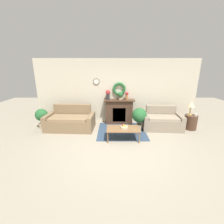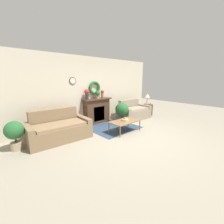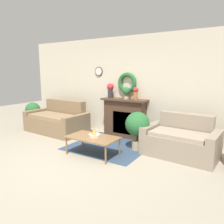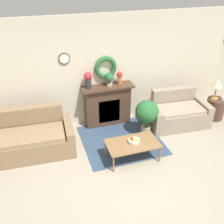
{
  "view_description": "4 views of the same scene",
  "coord_description": "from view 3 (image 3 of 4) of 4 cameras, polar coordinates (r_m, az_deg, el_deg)",
  "views": [
    {
      "loc": [
        -0.2,
        -3.83,
        2.35
      ],
      "look_at": [
        -0.18,
        1.26,
        0.82
      ],
      "focal_mm": 24.0,
      "sensor_mm": 36.0,
      "label": 1
    },
    {
      "loc": [
        -3.57,
        -2.66,
        1.88
      ],
      "look_at": [
        0.0,
        1.28,
        0.66
      ],
      "focal_mm": 24.0,
      "sensor_mm": 36.0,
      "label": 2
    },
    {
      "loc": [
        2.87,
        -2.79,
        1.75
      ],
      "look_at": [
        0.29,
        1.37,
        0.86
      ],
      "focal_mm": 35.0,
      "sensor_mm": 36.0,
      "label": 3
    },
    {
      "loc": [
        -1.59,
        -3.25,
        3.63
      ],
      "look_at": [
        -0.12,
        1.29,
        0.92
      ],
      "focal_mm": 42.0,
      "sensor_mm": 36.0,
      "label": 4
    }
  ],
  "objects": [
    {
      "name": "potted_plant_floor_by_loveseat",
      "position": [
        4.96,
        6.67,
        -3.54
      ],
      "size": [
        0.56,
        0.56,
        0.88
      ],
      "color": "tan",
      "rests_on": "ground_plane"
    },
    {
      "name": "ground_plane",
      "position": [
        4.37,
        -13.19,
        -13.57
      ],
      "size": [
        16.0,
        16.0,
        0.0
      ],
      "primitive_type": "plane",
      "color": "#9E937F"
    },
    {
      "name": "vase_on_mantel_right",
      "position": [
        5.71,
        6.19,
        5.15
      ],
      "size": [
        0.14,
        0.14,
        0.32
      ],
      "color": "#AD6B38",
      "rests_on": "fireplace"
    },
    {
      "name": "couch_left",
      "position": [
        6.68,
        -14.11,
        -2.3
      ],
      "size": [
        1.89,
        1.07,
        0.92
      ],
      "rotation": [
        0.0,
        0.0,
        -0.06
      ],
      "color": "#846B4C",
      "rests_on": "ground_plane"
    },
    {
      "name": "coffee_table",
      "position": [
        4.69,
        -5.05,
        -6.84
      ],
      "size": [
        1.09,
        0.63,
        0.4
      ],
      "color": "olive",
      "rests_on": "ground_plane"
    },
    {
      "name": "floor_rug",
      "position": [
        5.35,
        -0.5,
        -8.72
      ],
      "size": [
        1.8,
        1.73,
        0.01
      ],
      "color": "#334760",
      "rests_on": "ground_plane"
    },
    {
      "name": "potted_plant_floor_by_couch",
      "position": [
        7.53,
        -19.94,
        0.1
      ],
      "size": [
        0.48,
        0.48,
        0.79
      ],
      "color": "tan",
      "rests_on": "ground_plane"
    },
    {
      "name": "loveseat_right",
      "position": [
        4.88,
        17.47,
        -7.29
      ],
      "size": [
        1.56,
        0.98,
        0.86
      ],
      "rotation": [
        0.0,
        0.0,
        -0.07
      ],
      "color": "gray",
      "rests_on": "ground_plane"
    },
    {
      "name": "fireplace",
      "position": [
        5.95,
        3.3,
        -1.49
      ],
      "size": [
        1.27,
        0.41,
        1.05
      ],
      "color": "#4C3323",
      "rests_on": "ground_plane"
    },
    {
      "name": "fruit_bowl",
      "position": [
        4.67,
        -4.7,
        -5.87
      ],
      "size": [
        0.24,
        0.24,
        0.13
      ],
      "color": "beige",
      "rests_on": "coffee_table"
    },
    {
      "name": "potted_plant_on_mantel",
      "position": [
        5.81,
        3.74,
        5.26
      ],
      "size": [
        0.2,
        0.2,
        0.31
      ],
      "color": "tan",
      "rests_on": "fireplace"
    },
    {
      "name": "vase_on_mantel_left",
      "position": [
        6.08,
        -0.46,
        5.93
      ],
      "size": [
        0.19,
        0.19,
        0.4
      ],
      "color": "#2D2D33",
      "rests_on": "fireplace"
    },
    {
      "name": "wall_back",
      "position": [
        6.06,
        3.51,
        6.59
      ],
      "size": [
        6.8,
        0.17,
        2.7
      ],
      "color": "beige",
      "rests_on": "ground_plane"
    }
  ]
}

